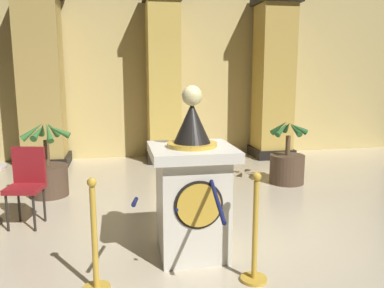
{
  "coord_description": "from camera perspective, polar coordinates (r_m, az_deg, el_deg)",
  "views": [
    {
      "loc": [
        -0.94,
        -4.01,
        1.87
      ],
      "look_at": [
        -0.23,
        -0.2,
        1.16
      ],
      "focal_mm": 37.17,
      "sensor_mm": 36.0,
      "label": 1
    }
  ],
  "objects": [
    {
      "name": "ground_plane",
      "position": [
        4.52,
        2.52,
        -14.1
      ],
      "size": [
        11.39,
        11.39,
        0.0
      ],
      "primitive_type": "plane",
      "color": "beige"
    },
    {
      "name": "back_wall",
      "position": [
        8.9,
        -4.55,
        9.76
      ],
      "size": [
        11.39,
        0.16,
        3.58
      ],
      "primitive_type": "cube",
      "color": "tan",
      "rests_on": "ground_plane"
    },
    {
      "name": "pedestal_clock",
      "position": [
        4.05,
        0.01,
        -6.66
      ],
      "size": [
        0.83,
        0.83,
        1.74
      ],
      "color": "silver",
      "rests_on": "ground_plane"
    },
    {
      "name": "stanchion_near",
      "position": [
        3.61,
        -13.74,
        -14.86
      ],
      "size": [
        0.24,
        0.24,
        1.01
      ],
      "color": "gold",
      "rests_on": "ground_plane"
    },
    {
      "name": "stanchion_far",
      "position": [
        3.7,
        9.0,
        -14.0
      ],
      "size": [
        0.24,
        0.24,
        1.01
      ],
      "color": "gold",
      "rests_on": "ground_plane"
    },
    {
      "name": "velvet_rope",
      "position": [
        3.42,
        -2.26,
        -8.08
      ],
      "size": [
        0.78,
        0.76,
        0.22
      ],
      "color": "#141947"
    },
    {
      "name": "column_left",
      "position": [
        8.4,
        -20.83,
        8.52
      ],
      "size": [
        0.95,
        0.95,
        3.43
      ],
      "color": "black",
      "rests_on": "ground_plane"
    },
    {
      "name": "column_right",
      "position": [
        8.92,
        11.61,
        9.04
      ],
      "size": [
        0.88,
        0.88,
        3.43
      ],
      "color": "black",
      "rests_on": "ground_plane"
    },
    {
      "name": "column_centre_rear",
      "position": [
        8.32,
        -4.12,
        9.15
      ],
      "size": [
        0.78,
        0.78,
        3.43
      ],
      "color": "black",
      "rests_on": "ground_plane"
    },
    {
      "name": "potted_palm_left",
      "position": [
        6.43,
        -19.93,
        -4.12
      ],
      "size": [
        0.73,
        0.7,
        1.17
      ],
      "color": "#4C3828",
      "rests_on": "ground_plane"
    },
    {
      "name": "potted_palm_right",
      "position": [
        6.93,
        13.48,
        -2.95
      ],
      "size": [
        0.65,
        0.66,
        1.1
      ],
      "color": "#4C3828",
      "rests_on": "ground_plane"
    },
    {
      "name": "cafe_chair_red",
      "position": [
        5.28,
        -22.62,
        -4.7
      ],
      "size": [
        0.47,
        0.47,
        0.96
      ],
      "color": "black",
      "rests_on": "ground_plane"
    }
  ]
}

